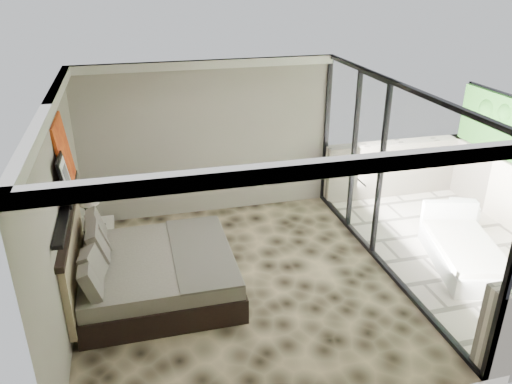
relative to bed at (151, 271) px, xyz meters
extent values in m
plane|color=black|center=(1.24, -0.10, -0.35)|extent=(5.00, 5.00, 0.00)
cube|color=silver|center=(1.24, -0.10, 2.44)|extent=(4.50, 5.00, 0.02)
cube|color=gray|center=(1.24, 2.39, 1.05)|extent=(4.50, 0.02, 2.80)
cube|color=gray|center=(-1.00, -0.10, 1.05)|extent=(0.02, 5.00, 2.80)
cube|color=white|center=(3.49, -0.10, 1.05)|extent=(0.08, 5.00, 2.80)
cube|color=beige|center=(4.99, -0.10, -0.41)|extent=(3.00, 5.00, 0.12)
cube|color=black|center=(-0.94, 0.00, 1.15)|extent=(0.12, 2.20, 0.05)
cube|color=black|center=(0.11, 0.00, -0.17)|extent=(2.10, 2.00, 0.36)
cube|color=#635D52|center=(0.11, 0.00, 0.12)|extent=(2.04, 1.94, 0.22)
cube|color=#4B4A41|center=(0.71, 0.00, 0.23)|extent=(0.80, 1.98, 0.03)
cube|color=#91825C|center=(-0.96, 0.00, 0.35)|extent=(0.08, 2.10, 1.00)
cube|color=black|center=(-0.76, 1.30, -0.08)|extent=(0.68, 0.68, 0.55)
cone|color=black|center=(-0.82, 1.29, 0.25)|extent=(0.19, 0.19, 0.17)
cone|color=black|center=(-0.82, 1.29, 0.42)|extent=(0.19, 0.19, 0.17)
cylinder|color=beige|center=(-0.82, 1.29, 0.66)|extent=(0.33, 0.33, 0.23)
cube|color=#AD170E|center=(-0.96, 0.62, 1.62)|extent=(0.13, 0.90, 0.90)
cube|color=black|center=(-0.90, 0.02, 1.47)|extent=(0.11, 0.50, 0.60)
cube|color=silver|center=(5.46, 0.67, -0.13)|extent=(0.59, 0.59, 0.45)
cube|color=silver|center=(4.69, -0.47, -0.20)|extent=(1.31, 1.94, 0.31)
cube|color=beige|center=(4.69, -0.47, 0.00)|extent=(1.24, 1.82, 0.09)
cube|color=silver|center=(4.90, 0.33, 0.15)|extent=(0.89, 0.36, 0.39)
camera|label=1|loc=(-0.03, -6.03, 3.86)|focal=35.00mm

